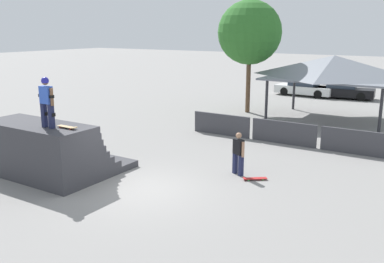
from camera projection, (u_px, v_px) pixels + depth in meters
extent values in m
plane|color=gray|center=(140.00, 189.00, 14.19)|extent=(160.00, 160.00, 0.00)
cube|color=#38383D|center=(62.00, 166.00, 16.15)|extent=(4.34, 3.70, 0.25)
cube|color=#38383D|center=(52.00, 164.00, 15.71)|extent=(4.34, 2.75, 0.25)
cube|color=#38383D|center=(47.00, 158.00, 15.51)|extent=(4.34, 2.40, 0.25)
cube|color=#38383D|center=(44.00, 153.00, 15.35)|extent=(4.34, 2.16, 0.25)
cube|color=#38383D|center=(42.00, 147.00, 15.23)|extent=(4.34, 2.00, 0.25)
cube|color=#38383D|center=(40.00, 140.00, 15.12)|extent=(4.34, 1.88, 0.25)
cube|color=#38383D|center=(38.00, 134.00, 15.03)|extent=(4.34, 1.80, 0.25)
cube|color=#38383D|center=(37.00, 127.00, 14.95)|extent=(4.34, 1.75, 0.25)
cylinder|color=silver|center=(57.00, 120.00, 15.64)|extent=(4.25, 0.07, 0.07)
cube|color=#1E2347|center=(51.00, 116.00, 14.14)|extent=(0.15, 0.15, 0.82)
cube|color=black|center=(52.00, 115.00, 14.15)|extent=(0.19, 0.14, 0.12)
cube|color=#1E2347|center=(44.00, 115.00, 14.32)|extent=(0.15, 0.15, 0.82)
cube|color=black|center=(45.00, 114.00, 14.34)|extent=(0.19, 0.14, 0.12)
cube|color=blue|center=(46.00, 95.00, 14.07)|extent=(0.44, 0.22, 0.58)
cylinder|color=brown|center=(52.00, 97.00, 13.93)|extent=(0.11, 0.11, 0.58)
cylinder|color=black|center=(52.00, 97.00, 13.93)|extent=(0.16, 0.16, 0.09)
cylinder|color=brown|center=(41.00, 96.00, 14.22)|extent=(0.11, 0.11, 0.58)
cylinder|color=black|center=(41.00, 95.00, 14.22)|extent=(0.16, 0.16, 0.09)
sphere|color=brown|center=(45.00, 82.00, 13.96)|extent=(0.23, 0.23, 0.23)
sphere|color=#232399|center=(45.00, 81.00, 13.96)|extent=(0.25, 0.25, 0.25)
cylinder|color=red|center=(73.00, 128.00, 14.13)|extent=(0.05, 0.03, 0.05)
cylinder|color=red|center=(70.00, 129.00, 14.01)|extent=(0.05, 0.03, 0.05)
cylinder|color=red|center=(63.00, 126.00, 14.39)|extent=(0.05, 0.03, 0.05)
cylinder|color=red|center=(60.00, 127.00, 14.28)|extent=(0.05, 0.03, 0.05)
cube|color=tan|center=(67.00, 127.00, 14.19)|extent=(0.80, 0.21, 0.02)
cube|color=tan|center=(74.00, 127.00, 13.99)|extent=(0.10, 0.20, 0.02)
cube|color=#1E2347|center=(235.00, 163.00, 15.69)|extent=(0.19, 0.19, 0.78)
cube|color=#1E2347|center=(241.00, 166.00, 15.41)|extent=(0.19, 0.19, 0.78)
cube|color=black|center=(238.00, 147.00, 15.39)|extent=(0.47, 0.37, 0.55)
cylinder|color=#A87A5B|center=(234.00, 146.00, 15.62)|extent=(0.14, 0.14, 0.55)
cylinder|color=#A87A5B|center=(243.00, 150.00, 15.19)|extent=(0.14, 0.14, 0.55)
sphere|color=#A87A5B|center=(239.00, 136.00, 15.30)|extent=(0.21, 0.21, 0.21)
cylinder|color=green|center=(248.00, 180.00, 14.97)|extent=(0.06, 0.06, 0.05)
cylinder|color=green|center=(248.00, 179.00, 15.11)|extent=(0.06, 0.06, 0.05)
cylinder|color=green|center=(263.00, 180.00, 15.02)|extent=(0.06, 0.06, 0.05)
cylinder|color=green|center=(262.00, 178.00, 15.15)|extent=(0.06, 0.06, 0.05)
cube|color=#B22323|center=(255.00, 178.00, 15.05)|extent=(0.78, 0.67, 0.02)
cube|color=#B22323|center=(245.00, 178.00, 15.01)|extent=(0.20, 0.22, 0.02)
cube|color=#3D3D42|center=(221.00, 124.00, 21.43)|extent=(3.07, 0.12, 1.05)
cube|color=#3D3D42|center=(284.00, 133.00, 19.73)|extent=(3.07, 0.12, 1.05)
cube|color=#3D3D42|center=(358.00, 142.00, 18.03)|extent=(3.07, 0.12, 1.05)
cylinder|color=#2D2D33|center=(266.00, 101.00, 24.30)|extent=(0.16, 0.16, 2.39)
cylinder|color=#2D2D33|center=(381.00, 112.00, 21.15)|extent=(0.16, 0.16, 2.39)
cylinder|color=#2D2D33|center=(294.00, 91.00, 28.09)|extent=(0.16, 0.16, 2.39)
cube|color=slate|center=(333.00, 78.00, 24.33)|extent=(7.12, 5.43, 0.10)
pyramid|color=slate|center=(334.00, 67.00, 24.17)|extent=(6.98, 5.32, 1.25)
cylinder|color=brown|center=(248.00, 84.00, 26.95)|extent=(0.28, 0.28, 3.57)
sphere|color=#2D6B28|center=(250.00, 32.00, 26.21)|extent=(3.93, 3.93, 3.93)
cube|color=silver|center=(305.00, 90.00, 34.05)|extent=(4.64, 2.01, 0.62)
cube|color=#283342|center=(304.00, 83.00, 33.99)|extent=(2.19, 1.58, 0.46)
cube|color=silver|center=(304.00, 80.00, 33.94)|extent=(2.10, 1.54, 0.04)
cylinder|color=black|center=(325.00, 92.00, 33.91)|extent=(0.65, 0.24, 0.64)
cylinder|color=black|center=(318.00, 94.00, 32.68)|extent=(0.65, 0.24, 0.64)
cylinder|color=black|center=(292.00, 89.00, 35.50)|extent=(0.65, 0.24, 0.64)
cylinder|color=black|center=(284.00, 91.00, 34.26)|extent=(0.65, 0.24, 0.64)
cube|color=black|center=(343.00, 92.00, 32.74)|extent=(4.68, 2.10, 0.62)
cube|color=#283342|center=(342.00, 85.00, 32.66)|extent=(2.23, 1.60, 0.46)
cube|color=black|center=(342.00, 82.00, 32.61)|extent=(2.13, 1.55, 0.04)
cylinder|color=black|center=(363.00, 94.00, 32.83)|extent=(0.66, 0.26, 0.64)
cylinder|color=black|center=(361.00, 97.00, 31.52)|extent=(0.66, 0.26, 0.64)
cylinder|color=black|center=(326.00, 92.00, 34.03)|extent=(0.66, 0.26, 0.64)
cylinder|color=black|center=(322.00, 94.00, 32.72)|extent=(0.66, 0.26, 0.64)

